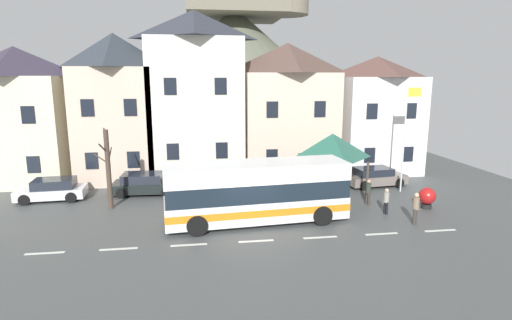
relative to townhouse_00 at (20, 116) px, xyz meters
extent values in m
cube|color=#4A4E4E|center=(14.50, -11.74, -4.67)|extent=(40.00, 60.00, 0.06)
cube|color=silver|center=(5.50, -13.06, -4.64)|extent=(1.60, 0.20, 0.01)
cube|color=silver|center=(8.50, -13.06, -4.64)|extent=(1.60, 0.20, 0.01)
cube|color=silver|center=(11.50, -13.06, -4.64)|extent=(1.60, 0.20, 0.01)
cube|color=silver|center=(14.50, -13.06, -4.64)|extent=(1.60, 0.20, 0.01)
cube|color=silver|center=(17.50, -13.06, -4.64)|extent=(1.60, 0.20, 0.01)
cube|color=silver|center=(20.50, -13.06, -4.64)|extent=(1.60, 0.20, 0.01)
cube|color=silver|center=(23.50, -13.06, -4.64)|extent=(1.60, 0.20, 0.01)
cube|color=beige|center=(0.00, 0.00, -0.97)|extent=(6.21, 5.49, 7.34)
pyramid|color=#373041|center=(0.00, 0.00, 3.67)|extent=(6.21, 5.49, 1.95)
cube|color=black|center=(1.55, -2.77, -2.89)|extent=(0.80, 0.06, 1.10)
cube|color=black|center=(1.55, -2.77, 0.30)|extent=(0.80, 0.06, 1.10)
cube|color=beige|center=(6.46, 0.00, -0.68)|extent=(5.29, 5.48, 7.93)
pyramid|color=#313840|center=(6.46, 0.00, 4.44)|extent=(5.29, 5.48, 2.31)
cube|color=black|center=(5.14, -2.77, -2.75)|extent=(0.80, 0.06, 1.10)
cube|color=black|center=(7.79, -2.77, -2.75)|extent=(0.80, 0.06, 1.10)
cube|color=black|center=(5.14, -2.77, 0.70)|extent=(0.80, 0.06, 1.10)
cube|color=black|center=(7.79, -2.77, 0.70)|extent=(0.80, 0.06, 1.10)
cube|color=silver|center=(12.01, 0.34, 0.31)|extent=(6.54, 6.17, 9.91)
pyramid|color=#31343F|center=(12.01, 0.34, 6.26)|extent=(6.54, 6.17, 2.00)
cube|color=black|center=(10.37, -2.77, -2.27)|extent=(0.80, 0.06, 1.10)
cube|color=black|center=(13.64, -2.77, -2.27)|extent=(0.80, 0.06, 1.10)
cube|color=black|center=(10.37, -2.77, 2.03)|extent=(0.80, 0.06, 1.10)
cube|color=black|center=(13.64, -2.77, 2.03)|extent=(0.80, 0.06, 1.10)
cube|color=beige|center=(18.80, 0.17, -0.86)|extent=(6.71, 5.83, 7.56)
pyramid|color=brown|center=(18.80, 0.17, 4.00)|extent=(6.71, 5.83, 2.15)
cube|color=black|center=(17.12, -2.77, -2.83)|extent=(0.80, 0.06, 1.10)
cube|color=black|center=(20.47, -2.77, -2.83)|extent=(0.80, 0.06, 1.10)
cube|color=black|center=(17.12, -2.77, 0.45)|extent=(0.80, 0.06, 1.10)
cube|color=black|center=(20.47, -2.77, 0.45)|extent=(0.80, 0.06, 1.10)
cube|color=white|center=(25.76, -0.03, -1.01)|extent=(5.89, 5.44, 7.27)
pyramid|color=brown|center=(25.76, -0.03, 3.39)|extent=(5.89, 5.44, 1.53)
cube|color=black|center=(24.28, -2.77, -2.90)|extent=(0.80, 0.06, 1.10)
cube|color=black|center=(27.23, -2.77, -2.90)|extent=(0.80, 0.06, 1.10)
cube|color=black|center=(24.28, -2.77, 0.25)|extent=(0.80, 0.06, 1.10)
cube|color=black|center=(27.23, -2.77, 0.25)|extent=(0.80, 0.06, 1.10)
cone|color=#5F6452|center=(16.94, 21.41, 3.12)|extent=(35.87, 35.87, 15.52)
cube|color=white|center=(14.87, -10.61, -3.85)|extent=(9.30, 3.22, 1.08)
cube|color=orange|center=(14.87, -10.61, -3.80)|extent=(9.33, 3.24, 0.36)
cube|color=#19232D|center=(14.87, -10.61, -2.85)|extent=(9.20, 3.17, 0.91)
cube|color=white|center=(14.87, -10.61, -1.97)|extent=(9.30, 3.22, 0.85)
cube|color=#19232D|center=(19.44, -10.22, -2.85)|extent=(0.24, 2.05, 0.88)
cylinder|color=black|center=(17.87, -9.18, -4.14)|extent=(1.02, 0.37, 1.00)
cylinder|color=black|center=(18.07, -11.51, -4.14)|extent=(1.02, 0.37, 1.00)
cylinder|color=black|center=(11.68, -9.71, -4.14)|extent=(1.02, 0.37, 1.00)
cylinder|color=black|center=(11.88, -12.05, -4.14)|extent=(1.02, 0.37, 1.00)
cylinder|color=#473D33|center=(18.55, -4.76, -3.44)|extent=(0.14, 0.14, 2.40)
cylinder|color=#473D33|center=(21.85, -4.76, -3.44)|extent=(0.14, 0.14, 2.40)
cylinder|color=#473D33|center=(18.55, -8.06, -3.44)|extent=(0.14, 0.14, 2.40)
cylinder|color=#473D33|center=(21.85, -8.06, -3.44)|extent=(0.14, 0.14, 2.40)
pyramid|color=#28624F|center=(20.20, -6.41, -1.50)|extent=(3.60, 3.60, 1.49)
cube|color=slate|center=(23.92, -4.70, -4.16)|extent=(4.15, 2.22, 0.60)
cube|color=#1E232D|center=(23.72, -4.73, -3.62)|extent=(2.55, 1.83, 0.48)
cylinder|color=black|center=(25.12, -3.71, -4.32)|extent=(0.66, 0.27, 0.64)
cylinder|color=black|center=(25.32, -5.39, -4.32)|extent=(0.66, 0.27, 0.64)
cylinder|color=black|center=(22.52, -4.02, -4.32)|extent=(0.66, 0.27, 0.64)
cylinder|color=black|center=(22.72, -5.70, -4.32)|extent=(0.66, 0.27, 0.64)
cube|color=black|center=(8.74, -4.46, -4.17)|extent=(4.20, 2.12, 0.59)
cube|color=#1E232D|center=(8.53, -4.45, -3.60)|extent=(2.55, 1.80, 0.55)
cylinder|color=black|center=(10.14, -3.64, -4.32)|extent=(0.65, 0.24, 0.64)
cylinder|color=black|center=(10.03, -5.44, -4.32)|extent=(0.65, 0.24, 0.64)
cylinder|color=black|center=(7.44, -3.48, -4.32)|extent=(0.65, 0.24, 0.64)
cylinder|color=black|center=(7.33, -5.28, -4.32)|extent=(0.65, 0.24, 0.64)
cube|color=silver|center=(3.24, -5.00, -4.18)|extent=(3.93, 1.99, 0.57)
cube|color=#1E232D|center=(3.43, -4.99, -3.63)|extent=(2.39, 1.69, 0.53)
cylinder|color=black|center=(2.03, -5.92, -4.32)|extent=(0.65, 0.24, 0.64)
cylinder|color=black|center=(1.93, -4.23, -4.32)|extent=(0.65, 0.24, 0.64)
cylinder|color=black|center=(4.56, -5.77, -4.32)|extent=(0.65, 0.24, 0.64)
cylinder|color=black|center=(4.46, -4.08, -4.32)|extent=(0.65, 0.24, 0.64)
cylinder|color=black|center=(21.96, -10.27, -4.29)|extent=(0.12, 0.12, 0.70)
cylinder|color=black|center=(22.00, -10.45, -4.29)|extent=(0.12, 0.12, 0.70)
cylinder|color=gray|center=(21.98, -10.36, -3.71)|extent=(0.28, 0.28, 0.56)
sphere|color=#D1AD89|center=(21.98, -10.36, -3.33)|extent=(0.21, 0.21, 0.21)
cylinder|color=#38332D|center=(22.66, -12.10, -4.23)|extent=(0.15, 0.15, 0.83)
cylinder|color=#38332D|center=(22.81, -11.96, -4.23)|extent=(0.15, 0.15, 0.83)
cylinder|color=#7F6B56|center=(22.74, -12.03, -3.56)|extent=(0.32, 0.32, 0.62)
sphere|color=#D1AD89|center=(22.74, -12.03, -3.13)|extent=(0.23, 0.23, 0.23)
cylinder|color=#38332D|center=(21.74, -8.72, -4.28)|extent=(0.15, 0.15, 0.73)
cylinder|color=#38332D|center=(21.66, -8.55, -4.28)|extent=(0.15, 0.15, 0.73)
cylinder|color=#2D382D|center=(21.70, -8.64, -3.66)|extent=(0.30, 0.30, 0.60)
sphere|color=tan|center=(21.70, -8.64, -3.26)|extent=(0.21, 0.21, 0.21)
cube|color=#473828|center=(18.23, -4.50, -4.19)|extent=(1.57, 0.45, 0.08)
cube|color=#473828|center=(18.23, -4.27, -3.97)|extent=(1.57, 0.06, 0.40)
cube|color=#2D2D33|center=(17.53, -4.50, -4.42)|extent=(0.08, 0.36, 0.45)
cube|color=#2D2D33|center=(18.94, -4.50, -4.42)|extent=(0.08, 0.36, 0.45)
cylinder|color=silver|center=(24.93, -6.32, -1.29)|extent=(0.10, 0.10, 6.70)
cube|color=yellow|center=(25.38, -6.32, 1.71)|extent=(0.90, 0.03, 0.56)
cylinder|color=black|center=(24.70, -9.76, -4.52)|extent=(0.57, 0.57, 0.25)
sphere|color=#B21919|center=(24.70, -9.76, -3.92)|extent=(0.95, 0.95, 0.95)
cylinder|color=#47382D|center=(7.08, -7.21, -2.41)|extent=(0.27, 0.27, 4.47)
cylinder|color=#47382D|center=(6.96, -7.54, -1.14)|extent=(0.34, 0.75, 0.64)
cylinder|color=#47382D|center=(7.12, -6.79, -1.72)|extent=(0.14, 0.89, 0.93)
cylinder|color=#47382D|center=(6.97, -6.87, -0.62)|extent=(0.33, 0.77, 0.93)
cylinder|color=#47382D|center=(6.69, -7.04, -1.80)|extent=(0.84, 0.43, 0.54)
camera|label=1|loc=(11.99, -30.30, 2.65)|focal=28.80mm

